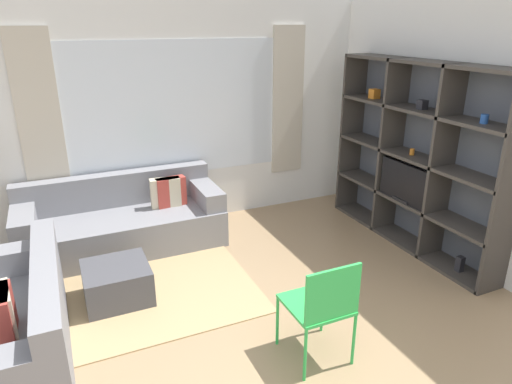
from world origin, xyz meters
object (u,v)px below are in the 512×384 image
(couch_side, at_px, (11,331))
(folding_chair, at_px, (323,303))
(shelving_unit, at_px, (417,157))
(ottoman, at_px, (117,283))
(couch_main, at_px, (124,222))

(couch_side, xyz_separation_m, folding_chair, (2.10, -0.90, 0.21))
(couch_side, bearing_deg, shelving_unit, 95.99)
(ottoman, distance_m, folding_chair, 1.98)
(shelving_unit, xyz_separation_m, couch_side, (-4.14, -0.43, -0.72))
(ottoman, relative_size, folding_chair, 0.68)
(shelving_unit, height_order, ottoman, shelving_unit)
(couch_main, height_order, couch_side, same)
(shelving_unit, relative_size, ottoman, 4.11)
(couch_main, distance_m, ottoman, 1.10)
(couch_side, bearing_deg, couch_main, 146.94)
(ottoman, bearing_deg, shelving_unit, -2.60)
(couch_main, xyz_separation_m, folding_chair, (1.03, -2.54, 0.22))
(shelving_unit, xyz_separation_m, ottoman, (-3.31, 0.15, -0.85))
(ottoman, bearing_deg, couch_main, 77.11)
(shelving_unit, relative_size, couch_main, 1.09)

